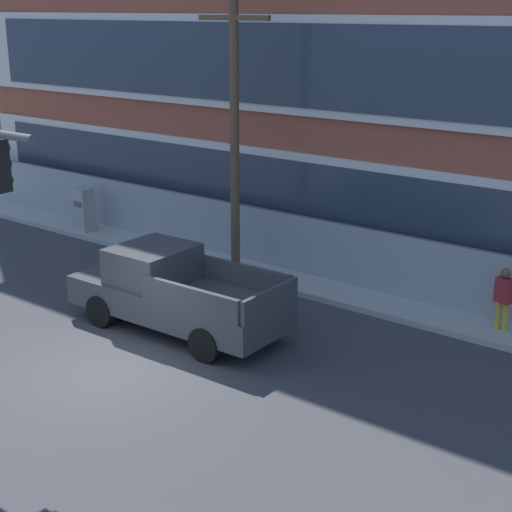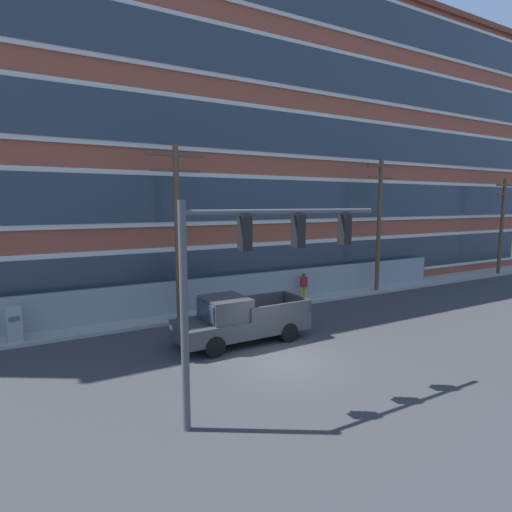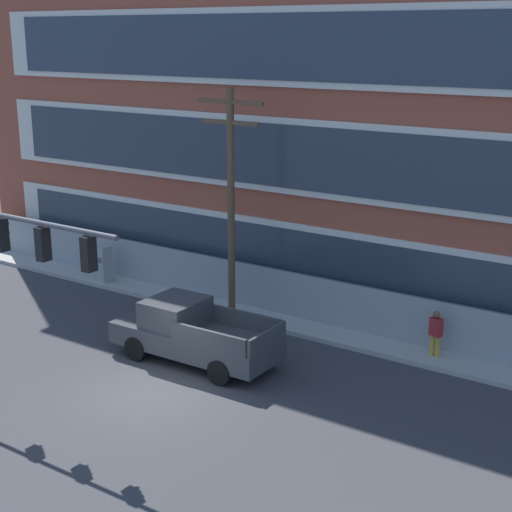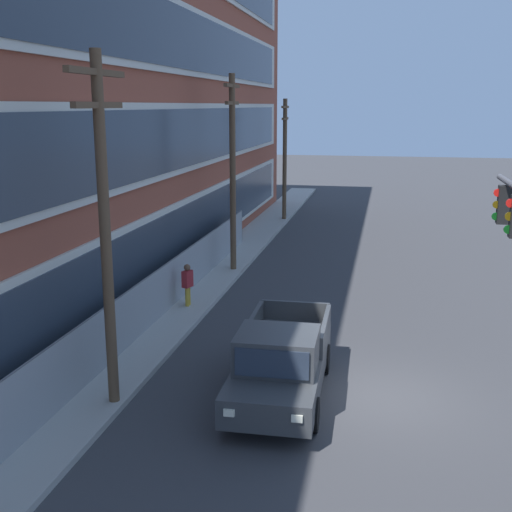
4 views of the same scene
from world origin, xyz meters
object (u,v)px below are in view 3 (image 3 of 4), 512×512
at_px(traffic_signal_mast, 11,261).
at_px(pedestrian_near_cabinet, 436,332).
at_px(electrical_cabinet, 103,266).
at_px(utility_pole_near_corner, 231,193).
at_px(pickup_truck_dark_grey, 192,333).

distance_m(traffic_signal_mast, pedestrian_near_cabinet, 13.19).
xyz_separation_m(traffic_signal_mast, pedestrian_near_cabinet, (8.47, 9.57, -3.28)).
xyz_separation_m(traffic_signal_mast, electrical_cabinet, (-6.03, 9.20, -3.44)).
relative_size(traffic_signal_mast, utility_pole_near_corner, 0.73).
distance_m(electrical_cabinet, pedestrian_near_cabinet, 14.50).
bearing_deg(electrical_cabinet, traffic_signal_mast, -56.77).
bearing_deg(utility_pole_near_corner, pickup_truck_dark_grey, -71.83).
height_order(electrical_cabinet, pedestrian_near_cabinet, pedestrian_near_cabinet).
bearing_deg(pickup_truck_dark_grey, traffic_signal_mast, -111.87).
bearing_deg(utility_pole_near_corner, traffic_signal_mast, -94.83).
relative_size(electrical_cabinet, pedestrian_near_cabinet, 0.97).
xyz_separation_m(pickup_truck_dark_grey, electrical_cabinet, (-8.08, 4.09, -0.12)).
relative_size(pickup_truck_dark_grey, pedestrian_near_cabinet, 3.35).
distance_m(pickup_truck_dark_grey, electrical_cabinet, 9.06).
bearing_deg(pedestrian_near_cabinet, electrical_cabinet, -178.54).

